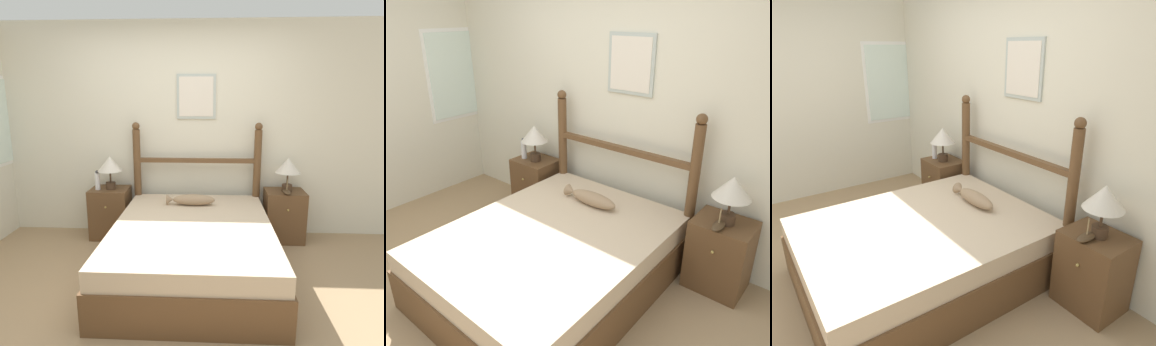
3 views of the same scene
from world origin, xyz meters
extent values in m
plane|color=#9E7F5B|center=(0.00, 0.00, 0.00)|extent=(16.00, 16.00, 0.00)
cube|color=beige|center=(0.00, 1.73, 1.27)|extent=(6.40, 0.06, 2.55)
cube|color=#ADB7B2|center=(0.23, 1.69, 1.69)|extent=(0.46, 0.02, 0.52)
cube|color=silver|center=(0.23, 1.68, 1.69)|extent=(0.40, 0.01, 0.46)
cube|color=white|center=(-2.10, 1.60, 1.40)|extent=(0.01, 1.07, 1.07)
cube|color=silver|center=(-2.09, 1.60, 1.40)|extent=(0.01, 0.99, 0.99)
cube|color=brown|center=(0.25, 0.64, 0.17)|extent=(1.53, 1.97, 0.34)
cube|color=#CCB293|center=(0.25, 0.64, 0.43)|extent=(1.49, 1.93, 0.17)
cylinder|color=brown|center=(-0.47, 1.57, 0.66)|extent=(0.09, 0.09, 1.31)
sphere|color=brown|center=(-0.47, 1.57, 1.35)|extent=(0.09, 0.09, 0.09)
cylinder|color=brown|center=(0.96, 1.57, 0.66)|extent=(0.09, 0.09, 1.31)
sphere|color=brown|center=(0.96, 1.57, 1.35)|extent=(0.09, 0.09, 0.09)
cube|color=brown|center=(0.25, 1.57, 0.94)|extent=(1.44, 0.06, 0.05)
cube|color=brown|center=(-0.80, 1.48, 0.30)|extent=(0.45, 0.38, 0.61)
sphere|color=tan|center=(-0.80, 1.28, 0.44)|extent=(0.02, 0.02, 0.02)
cube|color=brown|center=(1.29, 1.48, 0.30)|extent=(0.45, 0.38, 0.61)
sphere|color=tan|center=(1.29, 1.28, 0.44)|extent=(0.02, 0.02, 0.02)
cylinder|color=#422D1E|center=(-0.78, 1.46, 0.65)|extent=(0.12, 0.12, 0.08)
cylinder|color=#422D1E|center=(-0.78, 1.46, 0.76)|extent=(0.02, 0.02, 0.14)
cone|color=beige|center=(-0.78, 1.46, 0.91)|extent=(0.29, 0.29, 0.17)
cylinder|color=#422D1E|center=(1.30, 1.47, 0.65)|extent=(0.12, 0.12, 0.08)
cylinder|color=#422D1E|center=(1.30, 1.47, 0.76)|extent=(0.02, 0.02, 0.14)
cone|color=beige|center=(1.30, 1.47, 0.91)|extent=(0.29, 0.29, 0.17)
cylinder|color=white|center=(-0.93, 1.43, 0.70)|extent=(0.06, 0.06, 0.20)
sphere|color=#333338|center=(-0.93, 1.43, 0.82)|extent=(0.04, 0.04, 0.04)
ellipsoid|color=#4C3823|center=(1.28, 1.36, 0.63)|extent=(0.08, 0.19, 0.05)
cylinder|color=#997F56|center=(1.28, 1.36, 0.71)|extent=(0.01, 0.01, 0.12)
ellipsoid|color=#997A5B|center=(0.23, 1.19, 0.57)|extent=(0.46, 0.14, 0.12)
cone|color=#997A5B|center=(-0.04, 1.19, 0.57)|extent=(0.08, 0.11, 0.11)
camera|label=1|loc=(0.40, -2.43, 1.70)|focal=32.00mm
camera|label=2|loc=(2.01, -1.18, 2.11)|focal=35.00mm
camera|label=3|loc=(2.49, -0.52, 1.88)|focal=32.00mm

